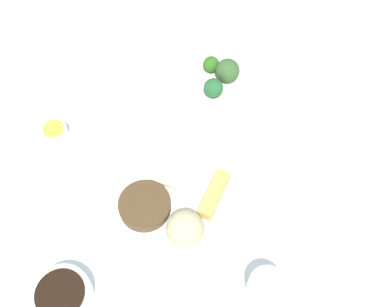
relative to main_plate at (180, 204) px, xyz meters
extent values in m
cube|color=white|center=(-0.04, -0.01, -0.02)|extent=(2.20, 2.20, 0.02)
cylinder|color=white|center=(0.00, 0.00, 0.00)|extent=(0.25, 0.25, 0.02)
sphere|color=#BCB686|center=(0.05, -0.04, 0.04)|extent=(0.07, 0.07, 0.07)
cube|color=gold|center=(0.04, 0.05, 0.02)|extent=(0.06, 0.10, 0.03)
cube|color=beige|center=(-0.05, 0.04, 0.01)|extent=(0.09, 0.10, 0.01)
cylinder|color=#4A351E|center=(-0.04, -0.05, 0.02)|extent=(0.10, 0.10, 0.02)
cylinder|color=white|center=(-0.14, 0.28, 0.00)|extent=(0.23, 0.23, 0.01)
sphere|color=#255E2F|center=(-0.14, 0.23, 0.03)|extent=(0.04, 0.04, 0.04)
sphere|color=#2C641C|center=(-0.19, 0.27, 0.02)|extent=(0.04, 0.04, 0.04)
sphere|color=#355A2C|center=(-0.15, 0.28, 0.03)|extent=(0.05, 0.05, 0.05)
cylinder|color=white|center=(-0.01, -0.26, 0.01)|extent=(0.10, 0.10, 0.04)
cylinder|color=black|center=(-0.01, -0.26, 0.03)|extent=(0.08, 0.08, 0.00)
cylinder|color=white|center=(-0.30, -0.08, 0.00)|extent=(0.05, 0.05, 0.02)
cylinder|color=yellow|center=(-0.30, -0.08, 0.02)|extent=(0.04, 0.04, 0.00)
cylinder|color=white|center=(0.22, -0.01, 0.02)|extent=(0.07, 0.07, 0.06)
camera|label=1|loc=(0.27, -0.23, 0.81)|focal=43.10mm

